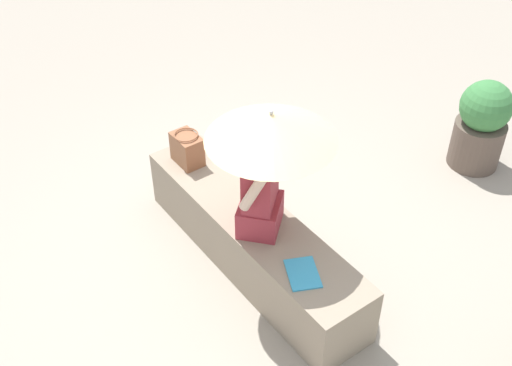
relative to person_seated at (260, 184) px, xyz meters
The scene contains 7 objects.
ground_plane 0.89m from the person_seated, behind, with size 14.00×14.00×0.00m, color #9E9384.
stone_bench 0.65m from the person_seated, behind, with size 2.19×0.49×0.49m, color gray.
person_seated is the anchor object (origin of this frame).
parasol 0.49m from the person_seated, 22.39° to the left, with size 0.85×0.85×1.00m.
handbag_black 0.98m from the person_seated, behind, with size 0.26×0.19×0.27m.
magazine 0.66m from the person_seated, ahead, with size 0.28×0.20×0.01m, color #339ED1.
planter_near 2.45m from the person_seated, 88.98° to the left, with size 0.46×0.46×0.85m.
Camera 1 is at (2.79, -2.00, 3.60)m, focal length 44.78 mm.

